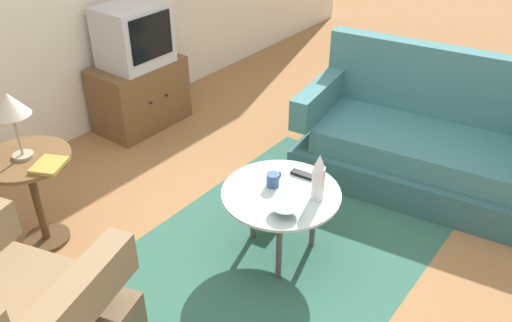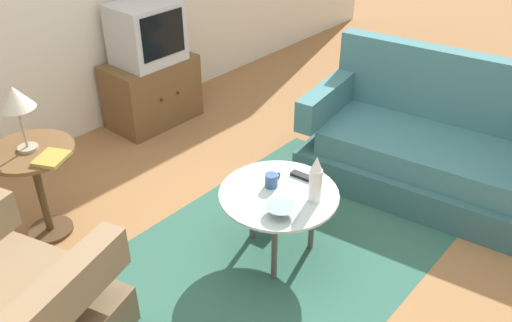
# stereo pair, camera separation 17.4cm
# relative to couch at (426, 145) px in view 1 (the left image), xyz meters

# --- Properties ---
(ground_plane) EXTENTS (16.00, 16.00, 0.00)m
(ground_plane) POSITION_rel_couch_xyz_m (-1.39, 0.42, -0.31)
(ground_plane) COLOR olive
(area_rug) EXTENTS (2.50, 1.61, 0.00)m
(area_rug) POSITION_rel_couch_xyz_m (-1.33, 0.38, -0.31)
(area_rug) COLOR #2D5B4C
(area_rug) RESTS_ON ground
(couch) EXTENTS (1.11, 1.91, 0.96)m
(couch) POSITION_rel_couch_xyz_m (0.00, 0.00, 0.00)
(couch) COLOR #325C60
(couch) RESTS_ON ground
(coffee_table) EXTENTS (0.72, 0.72, 0.47)m
(coffee_table) POSITION_rel_couch_xyz_m (-1.33, 0.38, 0.12)
(coffee_table) COLOR #B2C6C1
(coffee_table) RESTS_ON ground
(side_table) EXTENTS (0.53, 0.53, 0.64)m
(side_table) POSITION_rel_couch_xyz_m (-2.17, 1.65, 0.15)
(side_table) COLOR brown
(side_table) RESTS_ON ground
(tv_stand) EXTENTS (0.78, 0.50, 0.58)m
(tv_stand) POSITION_rel_couch_xyz_m (-0.69, 2.36, -0.02)
(tv_stand) COLOR brown
(tv_stand) RESTS_ON ground
(television) EXTENTS (0.54, 0.44, 0.50)m
(television) POSITION_rel_couch_xyz_m (-0.69, 2.35, 0.53)
(television) COLOR #B7B7BC
(television) RESTS_ON tv_stand
(table_lamp) EXTENTS (0.22, 0.22, 0.42)m
(table_lamp) POSITION_rel_couch_xyz_m (-2.17, 1.67, 0.66)
(table_lamp) COLOR #9E937A
(table_lamp) RESTS_ON side_table
(vase) EXTENTS (0.08, 0.08, 0.30)m
(vase) POSITION_rel_couch_xyz_m (-1.26, 0.18, 0.31)
(vase) COLOR white
(vase) RESTS_ON coffee_table
(mug) EXTENTS (0.12, 0.08, 0.08)m
(mug) POSITION_rel_couch_xyz_m (-1.31, 0.45, 0.21)
(mug) COLOR #335184
(mug) RESTS_ON coffee_table
(bowl) EXTENTS (0.17, 0.17, 0.06)m
(bowl) POSITION_rel_couch_xyz_m (-1.49, 0.24, 0.19)
(bowl) COLOR slate
(bowl) RESTS_ON coffee_table
(tv_remote_dark) EXTENTS (0.07, 0.16, 0.02)m
(tv_remote_dark) POSITION_rel_couch_xyz_m (-1.11, 0.37, 0.17)
(tv_remote_dark) COLOR black
(tv_remote_dark) RESTS_ON coffee_table
(book) EXTENTS (0.24, 0.23, 0.02)m
(book) POSITION_rel_couch_xyz_m (-2.14, 1.45, 0.34)
(book) COLOR olive
(book) RESTS_ON side_table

